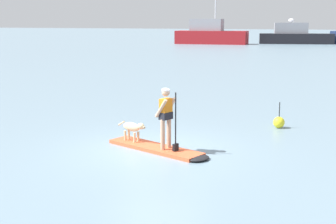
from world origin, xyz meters
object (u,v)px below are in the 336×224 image
dog (133,128)px  moored_boat_center (295,36)px  paddleboard (161,149)px  moored_boat_far_port (210,34)px  person_paddler (166,114)px  marker_buoy (279,122)px

dog → moored_boat_center: size_ratio=0.09×
paddleboard → dog: bearing=160.5°
paddleboard → moored_boat_far_port: bearing=105.2°
paddleboard → person_paddler: (0.19, -0.07, 1.03)m
person_paddler → moored_boat_center: size_ratio=0.14×
moored_boat_center → marker_buoy: moored_boat_center is taller
person_paddler → marker_buoy: (2.44, 4.20, -0.89)m
dog → moored_boat_far_port: bearing=104.4°
dog → moored_boat_center: (-3.08, 65.72, 0.77)m
moored_boat_center → moored_boat_far_port: bearing=-156.5°
paddleboard → moored_boat_far_port: (-16.49, 60.70, 1.45)m
paddleboard → person_paddler: person_paddler is taller
paddleboard → moored_boat_center: (-4.13, 66.09, 1.21)m
person_paddler → dog: person_paddler is taller
dog → marker_buoy: 5.27m
paddleboard → dog: 1.20m
person_paddler → marker_buoy: person_paddler is taller
person_paddler → marker_buoy: size_ratio=1.91×
moored_boat_far_port → marker_buoy: bearing=-71.3°
moored_boat_far_port → moored_boat_center: (12.36, 5.38, -0.23)m
dog → moored_boat_center: bearing=92.7°
moored_boat_center → marker_buoy: bearing=-83.8°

